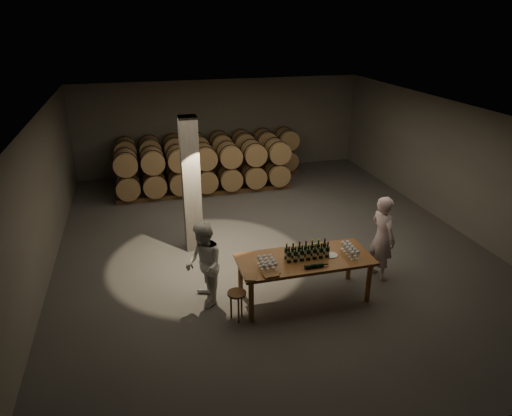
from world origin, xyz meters
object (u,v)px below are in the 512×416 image
object	(u,v)px
notebook_near	(270,274)
person_man	(382,238)
tasting_table	(305,263)
bottle_cluster	(307,252)
person_woman	(204,265)
stool	(237,297)
plate	(331,255)

from	to	relation	value
notebook_near	person_man	world-z (taller)	person_man
tasting_table	person_man	bearing A→B (deg)	11.11
tasting_table	notebook_near	xyz separation A→B (m)	(-0.82, -0.42, 0.12)
tasting_table	bottle_cluster	size ratio (longest dim) A/B	3.01
tasting_table	notebook_near	bearing A→B (deg)	-152.67
bottle_cluster	notebook_near	bearing A→B (deg)	-153.67
person_man	person_woman	bearing A→B (deg)	78.55
stool	person_man	bearing A→B (deg)	12.03
stool	tasting_table	bearing A→B (deg)	13.23
plate	notebook_near	xyz separation A→B (m)	(-1.36, -0.39, 0.01)
plate	tasting_table	bearing A→B (deg)	176.73
person_man	person_woman	distance (m)	3.77
notebook_near	person_woman	xyz separation A→B (m)	(-1.09, 0.75, -0.06)
plate	person_woman	xyz separation A→B (m)	(-2.45, 0.36, -0.06)
plate	stool	size ratio (longest dim) A/B	0.43
bottle_cluster	person_man	bearing A→B (deg)	11.29
bottle_cluster	stool	distance (m)	1.60
person_man	notebook_near	bearing A→B (deg)	94.41
tasting_table	plate	world-z (taller)	plate
tasting_table	stool	xyz separation A→B (m)	(-1.43, -0.34, -0.32)
plate	person_woman	bearing A→B (deg)	171.66
tasting_table	person_woman	distance (m)	1.94
stool	person_woman	world-z (taller)	person_woman
plate	notebook_near	distance (m)	1.41
stool	person_woman	bearing A→B (deg)	126.17
tasting_table	stool	world-z (taller)	tasting_table
notebook_near	bottle_cluster	bearing A→B (deg)	22.13
person_man	tasting_table	bearing A→B (deg)	89.11
plate	person_man	size ratio (longest dim) A/B	0.13
tasting_table	person_man	distance (m)	1.90
notebook_near	person_man	distance (m)	2.79
notebook_near	stool	bearing A→B (deg)	167.51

